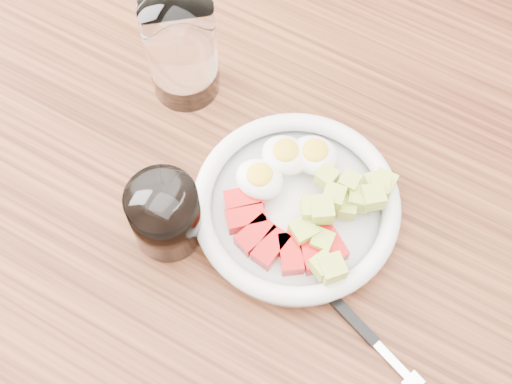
# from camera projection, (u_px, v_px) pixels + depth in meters

# --- Properties ---
(ground) EXTENTS (4.00, 4.00, 0.00)m
(ground) POSITION_uv_depth(u_px,v_px,m) (258.00, 354.00, 1.54)
(ground) COLOR brown
(ground) RESTS_ON ground
(dining_table) EXTENTS (1.50, 0.90, 0.77)m
(dining_table) POSITION_uv_depth(u_px,v_px,m) (259.00, 244.00, 0.93)
(dining_table) COLOR brown
(dining_table) RESTS_ON ground
(bowl) EXTENTS (0.24, 0.24, 0.06)m
(bowl) POSITION_uv_depth(u_px,v_px,m) (298.00, 203.00, 0.82)
(bowl) COLOR white
(bowl) RESTS_ON dining_table
(fork) EXTENTS (0.18, 0.07, 0.01)m
(fork) POSITION_uv_depth(u_px,v_px,m) (363.00, 331.00, 0.78)
(fork) COLOR black
(fork) RESTS_ON dining_table
(water_glass) EXTENTS (0.09, 0.09, 0.15)m
(water_glass) POSITION_uv_depth(u_px,v_px,m) (181.00, 48.00, 0.85)
(water_glass) COLOR white
(water_glass) RESTS_ON dining_table
(coffee_glass) EXTENTS (0.08, 0.08, 0.09)m
(coffee_glass) POSITION_uv_depth(u_px,v_px,m) (165.00, 215.00, 0.79)
(coffee_glass) COLOR white
(coffee_glass) RESTS_ON dining_table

